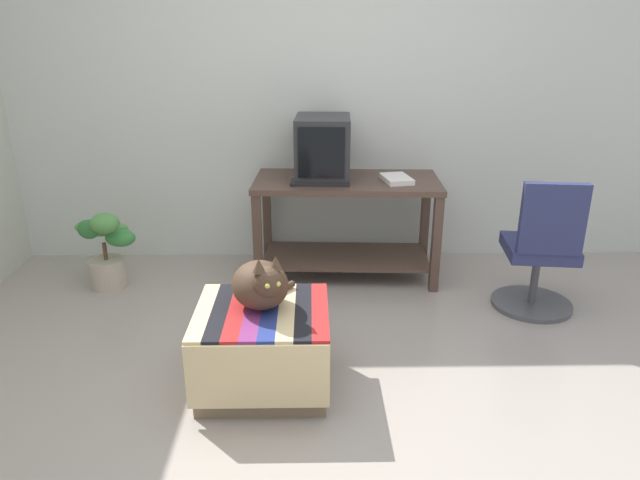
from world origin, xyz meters
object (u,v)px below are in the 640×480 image
Objects in this scene: desk at (346,211)px; tv_monitor at (322,148)px; cat at (262,284)px; potted_plant at (106,249)px; ottoman_with_blanket at (263,348)px; office_chair at (541,255)px; keyboard at (320,183)px; book at (396,179)px.

desk is 2.69× the size of tv_monitor.
cat is 1.71m from potted_plant.
desk is at bearing 70.45° from ottoman_with_blanket.
cat is 1.88m from office_chair.
potted_plant is at bearing -175.08° from keyboard.
desk is 1.72m from potted_plant.
ottoman_with_blanket is (-0.33, -1.47, -0.73)m from tv_monitor.
office_chair is (1.39, -0.47, -0.36)m from keyboard.
desk is 1.53m from ottoman_with_blanket.
book is (0.52, -0.11, -0.20)m from tv_monitor.
potted_plant is (-1.69, -0.19, -0.21)m from desk.
book is at bearing 57.98° from ottoman_with_blanket.
desk is at bearing -19.94° from office_chair.
ottoman_with_blanket is at bearing -132.42° from book.
book is at bearing 9.96° from keyboard.
tv_monitor is 1.24× the size of keyboard.
potted_plant is at bearing 110.59° from cat.
office_chair reaches higher than desk.
desk is at bearing 37.26° from keyboard.
keyboard is 0.61× the size of ottoman_with_blanket.
desk is 1.35m from office_chair.
office_chair reaches higher than book.
office_chair is at bearing -16.19° from keyboard.
tv_monitor is at bearing 86.69° from keyboard.
cat reaches higher than potted_plant.
desk is at bearing 45.87° from cat.
ottoman_with_blanket is at bearing -45.84° from potted_plant.
tv_monitor is 1.16× the size of cat.
tv_monitor reaches higher than potted_plant.
tv_monitor is 0.86× the size of potted_plant.
desk is 0.43m from book.
ottoman_with_blanket is 1.71m from potted_plant.
book is (0.34, -0.06, 0.25)m from desk.
cat is at bearing 84.84° from ottoman_with_blanket.
keyboard is 0.93× the size of cat.
tv_monitor reaches higher than office_chair.
tv_monitor is at bearing 157.31° from book.
tv_monitor is 0.75× the size of ottoman_with_blanket.
office_chair reaches higher than potted_plant.
ottoman_with_blanket is 0.74× the size of office_chair.
keyboard is at bearing -142.60° from desk.
book is 0.62× the size of cat.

